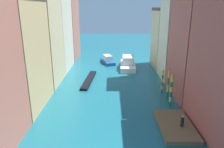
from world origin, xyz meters
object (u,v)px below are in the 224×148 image
object	(u,v)px
person_on_dock	(182,121)
motorboat_0	(108,60)
vaporetto_white	(128,64)
gondola_black	(89,80)
mooring_pole_2	(162,81)
mooring_pole_1	(168,84)
waterfront_dock	(175,125)
mooring_pole_0	(171,90)

from	to	relation	value
person_on_dock	motorboat_0	distance (m)	32.70
vaporetto_white	gondola_black	bearing A→B (deg)	-131.69
mooring_pole_2	vaporetto_white	world-z (taller)	mooring_pole_2
mooring_pole_2	motorboat_0	world-z (taller)	mooring_pole_2
person_on_dock	motorboat_0	xyz separation A→B (m)	(-9.19, 31.38, -0.38)
mooring_pole_1	mooring_pole_2	distance (m)	2.56
mooring_pole_2	gondola_black	size ratio (longest dim) A/B	0.37
mooring_pole_1	mooring_pole_2	bearing A→B (deg)	96.32
person_on_dock	gondola_black	size ratio (longest dim) A/B	0.13
gondola_black	person_on_dock	bearing A→B (deg)	-54.45
waterfront_dock	mooring_pole_0	xyz separation A→B (m)	(0.83, 5.66, 2.21)
motorboat_0	gondola_black	bearing A→B (deg)	-103.73
mooring_pole_0	vaporetto_white	distance (m)	20.99
mooring_pole_0	vaporetto_white	world-z (taller)	mooring_pole_0
gondola_black	waterfront_dock	bearing A→B (deg)	-54.68
waterfront_dock	gondola_black	xyz separation A→B (m)	(-11.99, 16.92, -0.04)
mooring_pole_1	vaporetto_white	bearing A→B (deg)	105.64
mooring_pole_0	motorboat_0	size ratio (longest dim) A/B	0.73
person_on_dock	motorboat_0	bearing A→B (deg)	106.32
waterfront_dock	gondola_black	size ratio (longest dim) A/B	0.68
waterfront_dock	motorboat_0	xyz separation A→B (m)	(-8.62, 30.73, 0.51)
vaporetto_white	motorboat_0	world-z (taller)	vaporetto_white
mooring_pole_2	vaporetto_white	bearing A→B (deg)	107.12
waterfront_dock	person_on_dock	distance (m)	1.25
vaporetto_white	gondola_black	xyz separation A→B (m)	(-8.16, -9.16, -0.87)
person_on_dock	mooring_pole_1	distance (m)	9.23
waterfront_dock	mooring_pole_0	distance (m)	6.14
mooring_pole_0	mooring_pole_1	xyz separation A→B (m)	(0.27, 2.80, -0.03)
person_on_dock	mooring_pole_0	distance (m)	6.46
motorboat_0	waterfront_dock	bearing A→B (deg)	-74.33
gondola_black	vaporetto_white	bearing A→B (deg)	48.31
mooring_pole_2	vaporetto_white	size ratio (longest dim) A/B	0.43
mooring_pole_0	motorboat_0	world-z (taller)	mooring_pole_0
person_on_dock	vaporetto_white	size ratio (longest dim) A/B	0.15
mooring_pole_1	mooring_pole_2	world-z (taller)	mooring_pole_1
mooring_pole_0	person_on_dock	bearing A→B (deg)	-92.32
vaporetto_white	gondola_black	size ratio (longest dim) A/B	0.86
mooring_pole_1	gondola_black	size ratio (longest dim) A/B	0.44
vaporetto_white	motorboat_0	size ratio (longest dim) A/B	1.40
person_on_dock	mooring_pole_1	world-z (taller)	mooring_pole_1
person_on_dock	motorboat_0	world-z (taller)	motorboat_0
person_on_dock	mooring_pole_1	xyz separation A→B (m)	(0.53, 9.13, 1.28)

